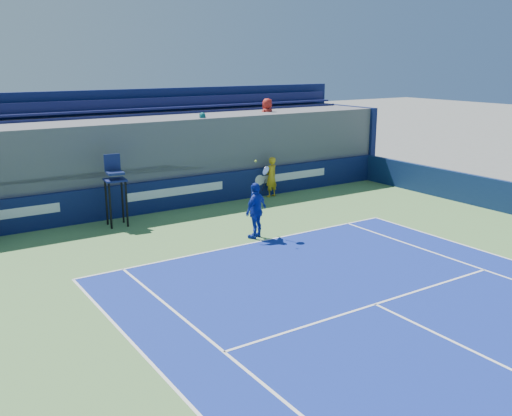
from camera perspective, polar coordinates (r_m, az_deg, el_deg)
ball_person at (r=23.81m, az=1.53°, el=3.12°), size 0.69×0.54×1.68m
back_hoarding at (r=22.10m, az=-8.01°, el=1.42°), size 20.40×0.21×1.20m
umpire_chair at (r=20.02m, az=-13.92°, el=2.48°), size 0.77×0.77×2.48m
tennis_player at (r=18.20m, az=0.00°, el=-0.24°), size 1.15×0.84×2.57m
stadium_seating at (r=23.70m, az=-10.29°, el=5.25°), size 21.00×4.05×4.40m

